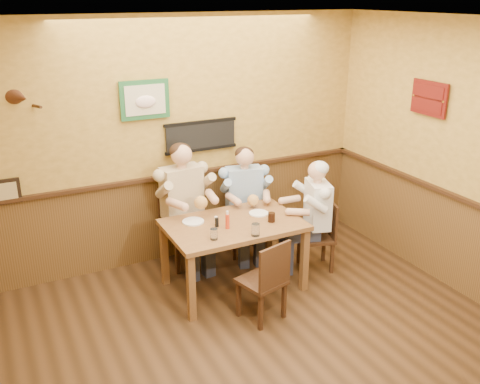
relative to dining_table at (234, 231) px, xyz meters
The scene contains 17 objects.
room 1.70m from the dining_table, 100.63° to the right, with size 5.02×5.03×2.81m.
dining_table is the anchor object (origin of this frame).
chair_back_left 0.80m from the dining_table, 112.31° to the left, with size 0.42×0.42×0.92m, color #3C2413, non-canonical shape.
chair_back_right 0.85m from the dining_table, 55.37° to the left, with size 0.39×0.39×0.84m, color #3C2413, non-canonical shape.
chair_right_end 1.05m from the dining_table, ahead, with size 0.37×0.37×0.81m, color #3C2413, non-canonical shape.
chair_near_side 0.69m from the dining_table, 91.40° to the right, with size 0.39×0.39×0.84m, color #3C2413, non-canonical shape.
diner_tan_shirt 0.78m from the dining_table, 112.31° to the left, with size 0.61×0.61×1.31m, color beige, non-canonical shape.
diner_blue_polo 0.81m from the dining_table, 55.37° to the left, with size 0.56×0.56×1.20m, color #8AAAD0, non-canonical shape.
diner_white_elder 1.02m from the dining_table, ahead, with size 0.53×0.53×1.16m, color silver, non-canonical shape.
water_glass_left 0.46m from the dining_table, 141.51° to the right, with size 0.07×0.07×0.11m, color silver.
water_glass_mid 0.41m from the dining_table, 81.26° to the right, with size 0.08×0.08×0.12m, color white.
cola_tumbler 0.42m from the dining_table, 22.22° to the right, with size 0.08×0.08×0.10m, color black.
hot_sauce_bottle 0.23m from the dining_table, 139.58° to the right, with size 0.04×0.04×0.17m, color red.
salt_shaker 0.22m from the dining_table, 160.29° to the left, with size 0.03×0.03×0.08m, color silver.
pepper_shaker 0.24m from the dining_table, behind, with size 0.04×0.04×0.10m, color black.
plate_far_left 0.43m from the dining_table, 151.41° to the left, with size 0.23×0.23×0.02m, color white.
plate_far_right 0.37m from the dining_table, 15.41° to the left, with size 0.21×0.21×0.01m, color white.
Camera 1 is at (-1.82, -3.08, 3.00)m, focal length 40.00 mm.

